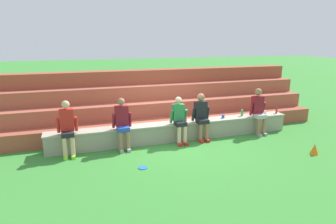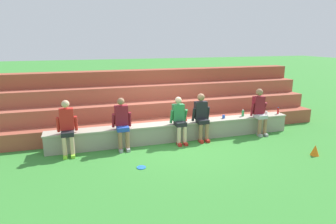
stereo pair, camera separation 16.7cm
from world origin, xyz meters
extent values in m
plane|color=#388433|center=(0.00, 0.00, 0.00)|extent=(80.00, 80.00, 0.00)
cube|color=gray|center=(0.00, 0.24, 0.28)|extent=(7.58, 0.47, 0.55)
cube|color=#ABA28E|center=(0.00, 0.24, 0.54)|extent=(7.62, 0.51, 0.04)
cube|color=#A34C37|center=(0.00, 0.92, 0.24)|extent=(10.92, 0.56, 0.49)
cube|color=#A8513D|center=(0.00, 1.47, 0.49)|extent=(10.92, 0.56, 0.97)
cube|color=#A7503C|center=(0.00, 2.03, 0.73)|extent=(10.92, 0.56, 1.46)
cube|color=#9E4732|center=(0.00, 2.58, 0.97)|extent=(10.92, 0.56, 1.95)
cylinder|color=#DBAD89|center=(-3.25, -0.23, 0.28)|extent=(0.11, 0.11, 0.55)
cylinder|color=#DBAD89|center=(-3.05, -0.23, 0.28)|extent=(0.11, 0.11, 0.55)
cube|color=#8CD833|center=(-3.25, -0.27, 0.04)|extent=(0.10, 0.22, 0.08)
cube|color=#8CD833|center=(-3.05, -0.27, 0.04)|extent=(0.10, 0.22, 0.08)
cube|color=black|center=(-3.15, -0.09, 0.61)|extent=(0.32, 0.34, 0.12)
cube|color=red|center=(-3.15, 0.10, 0.95)|extent=(0.36, 0.20, 0.58)
sphere|color=#DBAD89|center=(-3.15, 0.10, 1.37)|extent=(0.21, 0.21, 0.21)
cylinder|color=red|center=(-3.38, 0.08, 0.82)|extent=(0.08, 0.17, 0.43)
cylinder|color=red|center=(-2.92, 0.08, 0.82)|extent=(0.08, 0.18, 0.43)
cylinder|color=#996B4C|center=(-1.79, -0.22, 0.28)|extent=(0.11, 0.11, 0.55)
cylinder|color=#996B4C|center=(-1.59, -0.22, 0.28)|extent=(0.11, 0.11, 0.55)
cube|color=#99999E|center=(-1.79, -0.26, 0.04)|extent=(0.10, 0.22, 0.08)
cube|color=#99999E|center=(-1.59, -0.26, 0.04)|extent=(0.10, 0.22, 0.08)
cube|color=#2347B2|center=(-1.69, -0.08, 0.61)|extent=(0.33, 0.33, 0.12)
cube|color=maroon|center=(-1.69, 0.09, 0.95)|extent=(0.36, 0.20, 0.56)
sphere|color=#996B4C|center=(-1.69, 0.09, 1.35)|extent=(0.20, 0.20, 0.20)
cylinder|color=maroon|center=(-1.93, 0.07, 0.82)|extent=(0.08, 0.21, 0.42)
cylinder|color=maroon|center=(-1.46, 0.07, 0.82)|extent=(0.08, 0.15, 0.43)
cylinder|color=beige|center=(-0.09, -0.25, 0.28)|extent=(0.11, 0.11, 0.55)
cylinder|color=beige|center=(0.10, -0.25, 0.28)|extent=(0.11, 0.11, 0.55)
cube|color=red|center=(-0.09, -0.29, 0.04)|extent=(0.10, 0.22, 0.08)
cube|color=red|center=(0.10, -0.29, 0.04)|extent=(0.10, 0.22, 0.08)
cube|color=black|center=(0.00, -0.10, 0.61)|extent=(0.31, 0.36, 0.12)
cube|color=#2D7F47|center=(0.00, 0.09, 0.91)|extent=(0.34, 0.20, 0.49)
sphere|color=beige|center=(0.00, 0.09, 1.28)|extent=(0.20, 0.20, 0.20)
cylinder|color=#2D7F47|center=(-0.22, 0.07, 0.80)|extent=(0.08, 0.19, 0.43)
cylinder|color=#2D7F47|center=(0.22, 0.07, 0.80)|extent=(0.08, 0.24, 0.42)
cylinder|color=#996B4C|center=(0.62, -0.19, 0.28)|extent=(0.11, 0.11, 0.55)
cylinder|color=#996B4C|center=(0.83, -0.19, 0.28)|extent=(0.11, 0.11, 0.55)
cube|color=red|center=(0.62, -0.23, 0.04)|extent=(0.10, 0.22, 0.08)
cube|color=red|center=(0.83, -0.23, 0.04)|extent=(0.10, 0.22, 0.08)
cube|color=black|center=(0.72, -0.07, 0.61)|extent=(0.34, 0.30, 0.12)
cube|color=black|center=(0.72, 0.08, 0.93)|extent=(0.38, 0.20, 0.53)
sphere|color=#996B4C|center=(0.72, 0.08, 1.33)|extent=(0.23, 0.23, 0.23)
cylinder|color=black|center=(0.49, 0.06, 0.81)|extent=(0.08, 0.19, 0.43)
cylinder|color=black|center=(0.96, 0.06, 0.81)|extent=(0.08, 0.14, 0.43)
cylinder|color=#996B4C|center=(2.65, -0.22, 0.28)|extent=(0.11, 0.11, 0.55)
cylinder|color=#996B4C|center=(2.85, -0.22, 0.28)|extent=(0.11, 0.11, 0.55)
cube|color=#99999E|center=(2.65, -0.26, 0.04)|extent=(0.10, 0.22, 0.08)
cube|color=#99999E|center=(2.85, -0.26, 0.04)|extent=(0.10, 0.22, 0.08)
cube|color=#B2B2B7|center=(2.75, -0.09, 0.61)|extent=(0.33, 0.33, 0.12)
cube|color=maroon|center=(2.75, 0.08, 0.95)|extent=(0.36, 0.20, 0.57)
sphere|color=#996B4C|center=(2.75, 0.08, 1.37)|extent=(0.23, 0.23, 0.23)
cylinder|color=maroon|center=(2.52, 0.06, 0.82)|extent=(0.08, 0.15, 0.43)
cylinder|color=maroon|center=(2.99, 0.06, 0.82)|extent=(0.08, 0.18, 0.43)
cylinder|color=red|center=(3.64, 0.21, 0.66)|extent=(0.06, 0.06, 0.21)
cylinder|color=blue|center=(3.64, 0.21, 0.78)|extent=(0.04, 0.04, 0.02)
cylinder|color=green|center=(2.33, 0.29, 0.66)|extent=(0.08, 0.08, 0.20)
cylinder|color=white|center=(2.33, 0.29, 0.77)|extent=(0.05, 0.05, 0.02)
cylinder|color=white|center=(3.20, 0.24, 0.62)|extent=(0.08, 0.08, 0.12)
cylinder|color=blue|center=(1.60, 0.23, 0.61)|extent=(0.09, 0.09, 0.11)
cylinder|color=red|center=(0.32, 0.29, 0.61)|extent=(0.08, 0.08, 0.10)
cylinder|color=blue|center=(-1.48, -1.46, 0.01)|extent=(0.22, 0.22, 0.02)
cone|color=orange|center=(3.12, -2.07, 0.15)|extent=(0.23, 0.23, 0.29)
camera|label=1|loc=(-2.99, -7.86, 3.01)|focal=31.39mm
camera|label=2|loc=(-2.83, -7.91, 3.01)|focal=31.39mm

